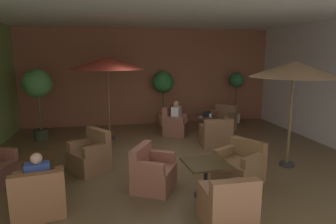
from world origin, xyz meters
name	(u,v)px	position (x,y,z in m)	size (l,w,h in m)	color
ground_plane	(171,159)	(0.00, 0.00, -0.01)	(9.46, 8.22, 0.02)	brown
wall_back_brick	(149,77)	(0.00, 4.07, 1.77)	(9.46, 0.08, 3.55)	#96553E
ceiling_slab	(171,11)	(0.00, 0.00, 3.58)	(9.46, 8.22, 0.06)	silver
cafe_table_front_left	(207,121)	(1.53, 1.83, 0.51)	(0.72, 0.72, 0.66)	black
armchair_front_left_north	(216,136)	(1.47, 0.78, 0.30)	(0.86, 0.76, 0.84)	brown
armchair_front_left_east	(222,121)	(2.34, 2.50, 0.32)	(1.08, 1.09, 0.90)	brown
armchair_front_left_south	(175,124)	(0.59, 2.29, 0.34)	(1.00, 1.02, 0.93)	brown
cafe_table_front_right	(41,163)	(-2.84, -1.06, 0.48)	(0.68, 0.68, 0.66)	black
armchair_front_right_north	(90,156)	(-1.95, -0.41, 0.34)	(1.03, 1.04, 0.93)	brown
armchair_front_right_south	(39,196)	(-2.65, -2.15, 0.31)	(0.92, 0.88, 0.80)	brown
cafe_table_mid_center	(206,170)	(0.22, -2.08, 0.51)	(0.83, 0.83, 0.66)	black
armchair_mid_center_north	(153,173)	(-0.70, -1.59, 0.32)	(1.00, 1.05, 0.86)	brown
armchair_mid_center_east	(228,208)	(0.22, -3.13, 0.32)	(0.72, 0.76, 0.87)	brown
armchair_mid_center_south	(240,166)	(1.13, -1.57, 0.31)	(1.09, 1.10, 0.83)	brown
patio_umbrella_tall_red	(294,70)	(2.60, -0.99, 2.26)	(1.96, 1.96, 2.47)	#2D2D2D
patio_umbrella_center_beige	(107,63)	(-1.53, 2.10, 2.34)	(2.20, 2.20, 2.55)	#2D2D2D
potted_tree_left_corner	(38,88)	(-3.61, 2.50, 1.60)	(0.87, 0.87, 2.19)	#343929
potted_tree_mid_left	(236,89)	(3.27, 3.55, 1.31)	(0.57, 0.57, 1.95)	silver
potted_tree_mid_right	(163,87)	(0.44, 3.56, 1.44)	(0.77, 0.77, 2.02)	#A56348
patron_blue_shirt	(38,173)	(-2.66, -2.11, 0.69)	(0.41, 0.27, 0.60)	#374D9F
patron_by_window	(176,112)	(0.63, 2.27, 0.74)	(0.40, 0.46, 0.67)	silver
iced_drink_cup	(210,115)	(1.63, 1.75, 0.71)	(0.08, 0.08, 0.11)	silver
open_laptop	(205,115)	(1.47, 1.78, 0.71)	(0.37, 0.32, 0.20)	#9EA0A5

